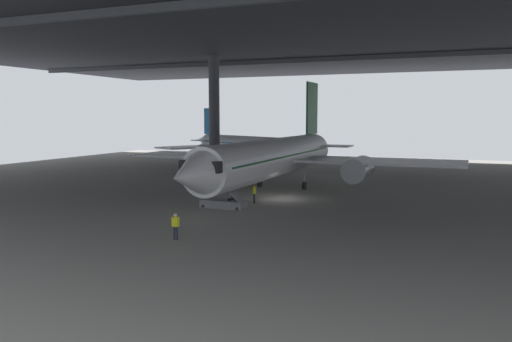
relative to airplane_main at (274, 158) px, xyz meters
name	(u,v)px	position (x,y,z in m)	size (l,w,h in m)	color
ground_plane	(281,199)	(2.30, -4.40, -3.63)	(110.00, 110.00, 0.00)	gray
hangar_structure	(319,36)	(2.25, 9.35, 13.96)	(121.00, 99.00, 18.22)	#4C4F54
airplane_main	(274,158)	(0.00, 0.00, 0.00)	(38.50, 40.06, 12.42)	white
boarding_stairs	(223,199)	(-0.81, -11.08, -2.88)	(4.41, 1.56, 4.86)	slate
crew_worker_near_nose	(175,225)	(1.44, -22.81, -2.61)	(0.54, 0.28, 1.77)	#232838
crew_worker_by_stairs	(254,192)	(0.88, -7.86, -2.62)	(0.26, 0.55, 1.75)	#232838
airplane_distant	(242,144)	(-17.38, 31.06, -0.53)	(27.20, 27.46, 9.56)	white
baggage_tug	(241,177)	(-6.75, 6.46, -3.10)	(1.95, 2.49, 0.90)	yellow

